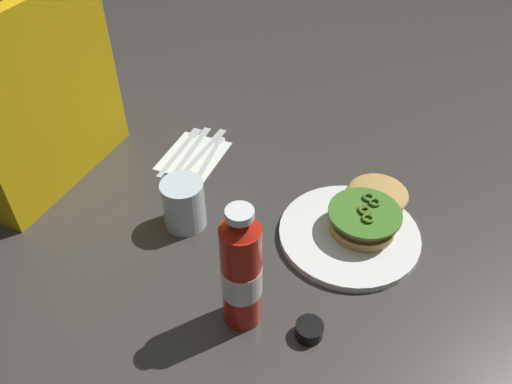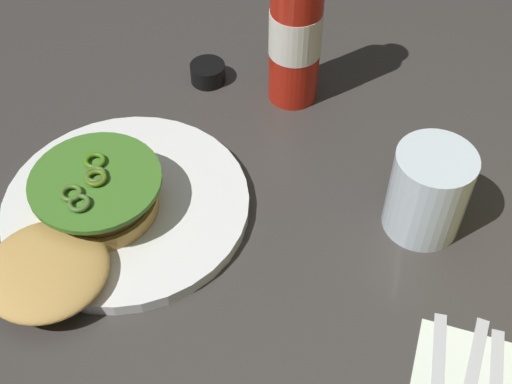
# 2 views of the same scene
# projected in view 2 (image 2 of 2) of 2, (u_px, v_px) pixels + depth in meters

# --- Properties ---
(ground_plane) EXTENTS (3.00, 3.00, 0.00)m
(ground_plane) POSITION_uv_depth(u_px,v_px,m) (286.00, 182.00, 0.78)
(ground_plane) COLOR #393531
(dinner_plate) EXTENTS (0.27, 0.27, 0.01)m
(dinner_plate) POSITION_uv_depth(u_px,v_px,m) (127.00, 205.00, 0.75)
(dinner_plate) COLOR white
(dinner_plate) RESTS_ON ground_plane
(burger_sandwich) EXTENTS (0.23, 0.14, 0.05)m
(burger_sandwich) POSITION_uv_depth(u_px,v_px,m) (80.00, 220.00, 0.70)
(burger_sandwich) COLOR tan
(burger_sandwich) RESTS_ON dinner_plate
(ketchup_bottle) EXTENTS (0.06, 0.06, 0.24)m
(ketchup_bottle) POSITION_uv_depth(u_px,v_px,m) (296.00, 21.00, 0.80)
(ketchup_bottle) COLOR #B71D0F
(ketchup_bottle) RESTS_ON ground_plane
(water_glass) EXTENTS (0.08, 0.08, 0.10)m
(water_glass) POSITION_uv_depth(u_px,v_px,m) (428.00, 192.00, 0.70)
(water_glass) COLOR silver
(water_glass) RESTS_ON ground_plane
(condiment_cup) EXTENTS (0.05, 0.05, 0.03)m
(condiment_cup) POSITION_uv_depth(u_px,v_px,m) (208.00, 73.00, 0.89)
(condiment_cup) COLOR black
(condiment_cup) RESTS_ON ground_plane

